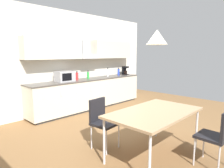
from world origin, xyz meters
The scene contains 15 objects.
ground_plane centered at (0.00, 0.00, -0.01)m, with size 9.37×7.45×0.02m, color brown.
wall_back centered at (0.00, 2.53, 1.43)m, with size 7.49×0.10×2.86m, color silver.
kitchen_counter centered at (1.02, 2.16, 0.46)m, with size 3.88×0.67×0.91m.
backsplash_tile centered at (1.02, 2.47, 1.20)m, with size 3.86×0.02×0.58m, color silver.
upper_wall_cabinets centered at (1.02, 2.31, 1.78)m, with size 3.86×0.40×0.57m.
microwave centered at (0.14, 2.16, 1.05)m, with size 0.48×0.35×0.28m.
coffee_maker centered at (2.68, 2.19, 1.06)m, with size 0.18×0.19×0.30m.
bottle_green centered at (0.97, 2.19, 1.01)m, with size 0.07×0.07×0.25m.
bottle_red centered at (0.58, 2.21, 1.02)m, with size 0.08×0.08×0.25m.
bottle_blue centered at (2.34, 2.18, 1.02)m, with size 0.07×0.07×0.26m.
bottle_white centered at (1.79, 2.18, 1.03)m, with size 0.06×0.06×0.30m.
dining_table centered at (-0.17, -0.86, 0.71)m, with size 1.56×0.92×0.75m.
chair_far_left centered at (-0.53, -0.02, 0.53)m, with size 0.44×0.44×0.87m.
chair_near_right centered at (0.18, -1.70, 0.53)m, with size 0.41×0.41×0.87m.
pendant_lamp centered at (-0.17, -0.86, 1.89)m, with size 0.32×0.32×0.22m, color silver.
Camera 1 is at (-2.82, -2.49, 1.64)m, focal length 32.00 mm.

